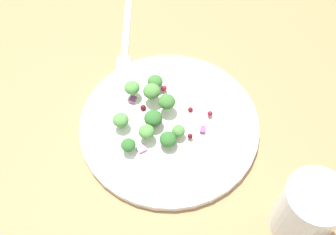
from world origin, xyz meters
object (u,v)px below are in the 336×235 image
Objects in this scene: water_glass at (306,210)px; broccoli_floret_0 at (152,119)px; plate at (168,124)px; broccoli_floret_2 at (151,82)px; broccoli_floret_1 at (119,120)px; fork at (125,38)px.

broccoli_floret_0 is at bearing -40.28° from water_glass.
water_glass is at bearing 139.72° from broccoli_floret_0.
plate is at bearing -172.45° from broccoli_floret_0.
broccoli_floret_2 is (-0.11, -7.25, -0.22)cm from broccoli_floret_0.
plate is at bearing -176.83° from broccoli_floret_1.
plate is 1.51× the size of fork.
broccoli_floret_1 is 29.28cm from water_glass.
broccoli_floret_1 reaches higher than broccoli_floret_2.
broccoli_floret_0 is 1.11× the size of broccoli_floret_2.
broccoli_floret_1 is at bearing 55.40° from broccoli_floret_2.
fork is 43.71cm from water_glass.
water_glass is at bearing 123.34° from fork.
broccoli_floret_0 is 20.64cm from fork.
plate is 3.34cm from broccoli_floret_0.
broccoli_floret_2 is at bearing 110.23° from fork.
broccoli_floret_2 reaches higher than plate.
plate is 7.59cm from broccoli_floret_2.
broccoli_floret_1 is 20.22cm from fork.
fork is at bearing -69.77° from broccoli_floret_2.
broccoli_floret_0 is 0.28× the size of water_glass.
plate is 20.83cm from fork.
fork is at bearing -70.26° from plate.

